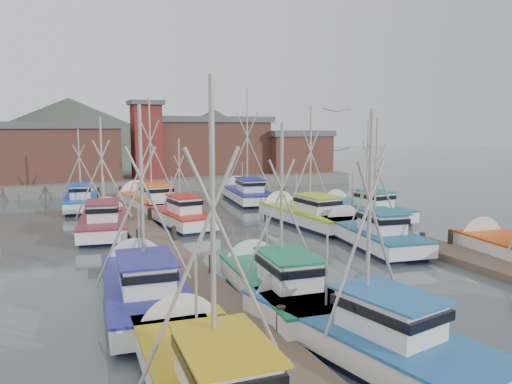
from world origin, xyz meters
name	(u,v)px	position (x,y,z in m)	size (l,w,h in m)	color
ground	(307,257)	(0.00, 0.00, 0.00)	(260.00, 260.00, 0.00)	#435150
dock_left	(161,249)	(-7.00, 4.04, 0.21)	(2.30, 46.00, 1.50)	brown
dock_right	(370,228)	(7.00, 4.04, 0.21)	(2.30, 46.00, 1.50)	brown
quay	(158,179)	(0.00, 37.00, 0.60)	(44.00, 16.00, 1.20)	slate
shed_left	(59,151)	(-11.00, 35.00, 4.34)	(12.72, 8.48, 6.20)	#592E27
shed_center	(205,144)	(6.00, 37.00, 4.69)	(14.84, 9.54, 6.90)	#592E27
shed_right	(294,151)	(17.00, 34.00, 3.84)	(8.48, 6.36, 5.20)	#592E27
lookout_tower	(146,139)	(-2.00, 33.00, 5.55)	(3.60, 3.60, 8.50)	maroon
distant_hills	(41,153)	(-12.76, 122.59, 0.00)	(175.00, 140.00, 42.00)	#414A3E
boat_0	(348,328)	(-4.30, -10.30, 0.68)	(4.61, 9.70, 8.22)	black
boat_2	(207,378)	(-9.29, -11.52, 0.68)	(3.65, 9.13, 8.82)	black
boat_4	(275,284)	(-4.49, -5.38, 0.68)	(3.44, 9.00, 7.78)	black
boat_5	(368,233)	(4.65, 1.06, 0.68)	(4.02, 9.42, 8.16)	black
boat_6	(143,287)	(-9.40, -3.66, 0.68)	(3.71, 9.60, 8.52)	black
boat_8	(177,215)	(-4.22, 11.32, 0.67)	(3.54, 8.69, 6.75)	black
boat_9	(304,214)	(4.22, 8.12, 0.68)	(3.78, 10.00, 9.25)	black
boat_10	(105,222)	(-9.19, 10.93, 0.68)	(4.22, 9.69, 8.35)	black
boat_11	(360,209)	(9.30, 8.51, 0.68)	(3.50, 9.05, 8.14)	black
boat_12	(149,200)	(-4.62, 19.26, 0.69)	(4.37, 10.73, 10.32)	black
boat_13	(245,193)	(4.60, 20.18, 0.69)	(4.45, 10.28, 11.24)	black
boat_14	(81,201)	(-9.89, 21.40, 0.68)	(3.32, 8.49, 7.36)	black
gull_near	(337,111)	(0.80, -1.32, 7.69)	(1.55, 0.62, 0.24)	gray
gull_far	(338,150)	(1.56, -0.30, 5.70)	(1.54, 0.61, 0.24)	gray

